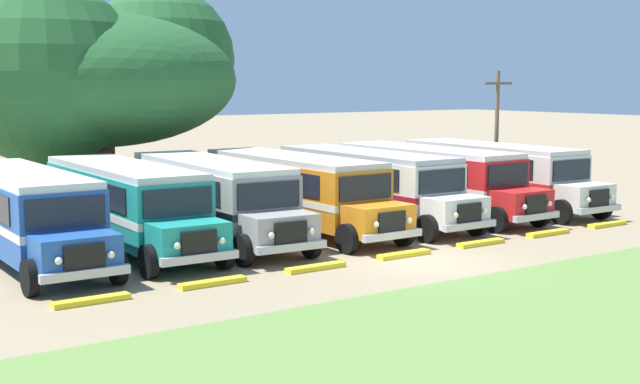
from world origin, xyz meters
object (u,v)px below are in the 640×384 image
object	(u,v)px
parked_bus_slot_2	(213,195)
parked_bus_slot_0	(24,210)
parked_bus_slot_3	(296,188)
utility_pole	(497,130)
parked_bus_slot_4	(369,182)
parked_bus_slot_1	(126,201)
parked_bus_slot_5	(431,177)
parked_bus_slot_6	(495,172)
broad_shade_tree	(97,74)

from	to	relation	value
parked_bus_slot_2	parked_bus_slot_0	bearing A→B (deg)	-86.84
parked_bus_slot_0	parked_bus_slot_3	bearing A→B (deg)	89.46
parked_bus_slot_2	parked_bus_slot_3	bearing A→B (deg)	90.55
parked_bus_slot_0	utility_pole	world-z (taller)	utility_pole
parked_bus_slot_0	parked_bus_slot_3	xyz separation A→B (m)	(10.13, -0.16, 0.00)
parked_bus_slot_3	parked_bus_slot_0	bearing A→B (deg)	-91.35
parked_bus_slot_0	parked_bus_slot_4	size ratio (longest dim) A/B	1.00
parked_bus_slot_1	parked_bus_slot_3	xyz separation A→B (m)	(6.67, -0.29, 0.00)
parked_bus_slot_0	parked_bus_slot_4	xyz separation A→B (m)	(13.64, -0.19, 0.00)
parked_bus_slot_5	utility_pole	xyz separation A→B (m)	(6.07, 2.09, 1.73)
parked_bus_slot_2	parked_bus_slot_3	xyz separation A→B (m)	(3.45, -0.16, 0.00)
parked_bus_slot_6	parked_bus_slot_3	bearing A→B (deg)	-89.60
parked_bus_slot_0	parked_bus_slot_2	world-z (taller)	same
parked_bus_slot_3	broad_shade_tree	world-z (taller)	broad_shade_tree
parked_bus_slot_2	parked_bus_slot_5	xyz separation A→B (m)	(10.31, -0.15, 0.00)
parked_bus_slot_1	broad_shade_tree	size ratio (longest dim) A/B	0.78
parked_bus_slot_3	broad_shade_tree	size ratio (longest dim) A/B	0.78
parked_bus_slot_0	parked_bus_slot_2	size ratio (longest dim) A/B	0.99
parked_bus_slot_4	parked_bus_slot_3	bearing A→B (deg)	-90.40
parked_bus_slot_3	broad_shade_tree	xyz separation A→B (m)	(-3.83, 10.60, 4.37)
parked_bus_slot_0	broad_shade_tree	bearing A→B (deg)	149.26
parked_bus_slot_1	parked_bus_slot_3	bearing A→B (deg)	88.61
parked_bus_slot_6	utility_pole	distance (m)	3.68
parked_bus_slot_3	parked_bus_slot_1	bearing A→B (deg)	-92.95
parked_bus_slot_1	parked_bus_slot_5	distance (m)	13.54
parked_bus_slot_1	utility_pole	bearing A→B (deg)	96.38
parked_bus_slot_0	broad_shade_tree	world-z (taller)	broad_shade_tree
parked_bus_slot_1	parked_bus_slot_4	bearing A→B (deg)	89.30
parked_bus_slot_4	broad_shade_tree	world-z (taller)	broad_shade_tree
parked_bus_slot_2	broad_shade_tree	world-z (taller)	broad_shade_tree
parked_bus_slot_3	parked_bus_slot_5	size ratio (longest dim) A/B	1.00
parked_bus_slot_0	parked_bus_slot_3	size ratio (longest dim) A/B	1.00
parked_bus_slot_5	utility_pole	size ratio (longest dim) A/B	1.77
parked_bus_slot_3	parked_bus_slot_4	xyz separation A→B (m)	(3.52, -0.03, 0.00)
parked_bus_slot_0	parked_bus_slot_2	xyz separation A→B (m)	(6.68, -0.00, 0.00)
parked_bus_slot_4	broad_shade_tree	xyz separation A→B (m)	(-7.34, 10.64, 4.37)
parked_bus_slot_0	utility_pole	bearing A→B (deg)	95.16
utility_pole	broad_shade_tree	bearing A→B (deg)	153.09
utility_pole	parked_bus_slot_2	bearing A→B (deg)	-173.25
parked_bus_slot_0	parked_bus_slot_3	world-z (taller)	same
parked_bus_slot_5	broad_shade_tree	size ratio (longest dim) A/B	0.78
parked_bus_slot_1	parked_bus_slot_5	bearing A→B (deg)	89.91
parked_bus_slot_1	parked_bus_slot_3	world-z (taller)	same
parked_bus_slot_4	parked_bus_slot_5	world-z (taller)	same
parked_bus_slot_0	parked_bus_slot_1	world-z (taller)	same
parked_bus_slot_1	broad_shade_tree	bearing A→B (deg)	165.69
parked_bus_slot_6	utility_pole	size ratio (longest dim) A/B	1.77
parked_bus_slot_1	parked_bus_slot_2	bearing A→B (deg)	88.73
parked_bus_slot_2	parked_bus_slot_5	distance (m)	10.31
parked_bus_slot_3	utility_pole	size ratio (longest dim) A/B	1.77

